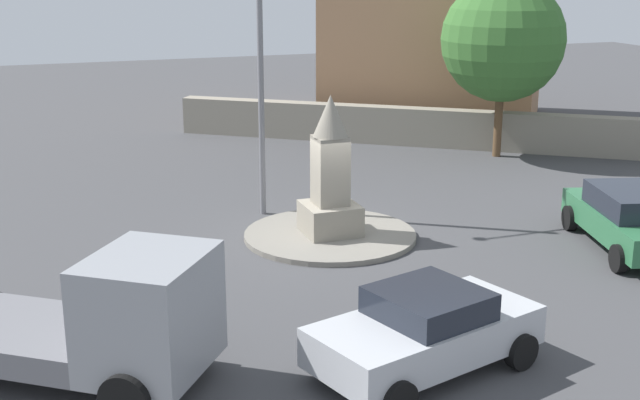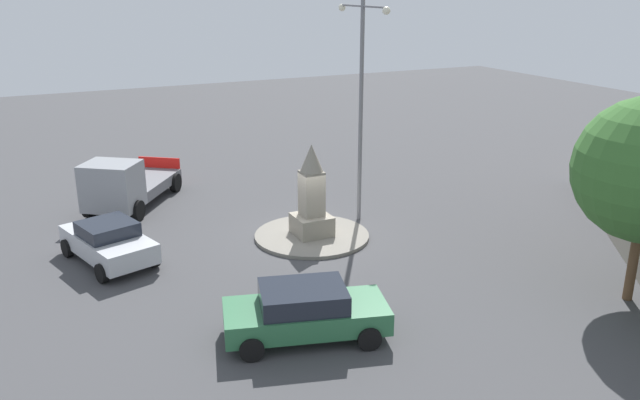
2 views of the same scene
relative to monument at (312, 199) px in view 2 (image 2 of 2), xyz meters
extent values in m
plane|color=#424244|center=(0.00, 0.00, -1.54)|extent=(80.00, 80.00, 0.00)
cylinder|color=gray|center=(0.00, 0.00, -1.47)|extent=(4.31, 4.31, 0.13)
cube|color=gray|center=(0.00, 0.00, -1.03)|extent=(1.32, 1.32, 0.75)
cube|color=gray|center=(0.00, 0.00, 0.20)|extent=(0.78, 0.78, 1.71)
cone|color=gray|center=(0.00, 0.00, 1.55)|extent=(0.86, 0.86, 1.01)
cylinder|color=slate|center=(-1.00, 2.56, 2.81)|extent=(0.16, 0.16, 8.71)
cylinder|color=slate|center=(-1.83, 2.56, 6.76)|extent=(1.65, 0.08, 0.08)
cylinder|color=slate|center=(-0.17, 2.56, 6.76)|extent=(1.65, 0.08, 0.08)
sphere|color=#F2EACC|center=(-2.66, 2.56, 6.66)|extent=(0.28, 0.28, 0.28)
sphere|color=#F2EACC|center=(0.65, 2.56, 6.66)|extent=(0.28, 0.28, 0.28)
cube|color=#B7BABF|center=(-0.97, -7.20, -0.88)|extent=(4.32, 2.88, 0.68)
cube|color=#1E232D|center=(-0.92, -7.19, -0.31)|extent=(2.07, 2.08, 0.46)
cylinder|color=black|center=(0.10, -5.93, -1.22)|extent=(0.68, 0.39, 0.64)
cylinder|color=black|center=(0.62, -7.67, -1.22)|extent=(0.68, 0.39, 0.64)
cylinder|color=black|center=(-2.56, -6.73, -1.22)|extent=(0.68, 0.39, 0.64)
cylinder|color=black|center=(-2.04, -8.47, -1.22)|extent=(0.68, 0.39, 0.64)
cube|color=#2D6B42|center=(6.50, -3.19, -0.91)|extent=(2.93, 4.70, 0.62)
cube|color=#1E232D|center=(6.48, -3.27, -0.32)|extent=(2.23, 2.63, 0.54)
cylinder|color=black|center=(6.03, -1.48, -1.22)|extent=(0.38, 0.68, 0.64)
cylinder|color=black|center=(7.79, -1.97, -1.22)|extent=(0.38, 0.68, 0.64)
cylinder|color=black|center=(5.21, -4.42, -1.22)|extent=(0.38, 0.68, 0.64)
cylinder|color=black|center=(6.97, -4.91, -1.22)|extent=(0.38, 0.68, 0.64)
cube|color=gray|center=(-5.39, -6.33, -0.17)|extent=(2.62, 2.71, 1.90)
cube|color=slate|center=(-7.57, -4.74, -0.89)|extent=(4.23, 3.88, 0.46)
cube|color=red|center=(-9.05, -3.67, -0.41)|extent=(1.24, 1.67, 0.50)
cylinder|color=black|center=(-4.69, -5.54, -1.12)|extent=(0.84, 0.72, 0.84)
cylinder|color=black|center=(-5.93, -7.24, -1.12)|extent=(0.84, 0.72, 0.84)
cylinder|color=black|center=(-7.84, -3.25, -1.12)|extent=(0.84, 0.72, 0.84)
cylinder|color=black|center=(-9.08, -4.95, -1.12)|extent=(0.84, 0.72, 0.84)
cube|color=gray|center=(6.69, 9.21, -0.84)|extent=(15.24, 11.34, 1.40)
cylinder|color=brown|center=(8.69, 6.52, -0.25)|extent=(0.28, 0.28, 2.58)
camera|label=1|loc=(-7.02, -18.85, 5.22)|focal=47.54mm
camera|label=2|loc=(20.59, -9.53, 7.55)|focal=36.36mm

